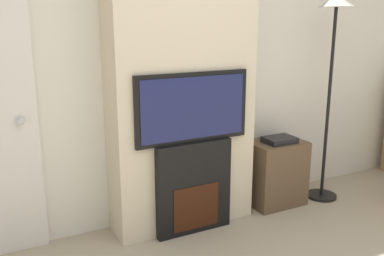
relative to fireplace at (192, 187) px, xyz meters
name	(u,v)px	position (x,y,z in m)	size (l,w,h in m)	color
wall_back	(171,58)	(0.00, 0.38, 0.98)	(6.00, 0.06, 2.70)	silver
chimney_breast	(182,60)	(0.00, 0.17, 0.98)	(1.17, 0.34, 2.70)	beige
fireplace	(192,187)	(0.00, 0.00, 0.00)	(0.63, 0.15, 0.74)	black
television	(192,107)	(0.00, 0.00, 0.64)	(0.93, 0.07, 0.54)	black
floor_lamp	(333,48)	(1.41, 0.01, 1.04)	(0.30, 0.30, 1.86)	black
media_stand	(275,172)	(0.92, 0.11, -0.07)	(0.50, 0.37, 0.64)	brown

